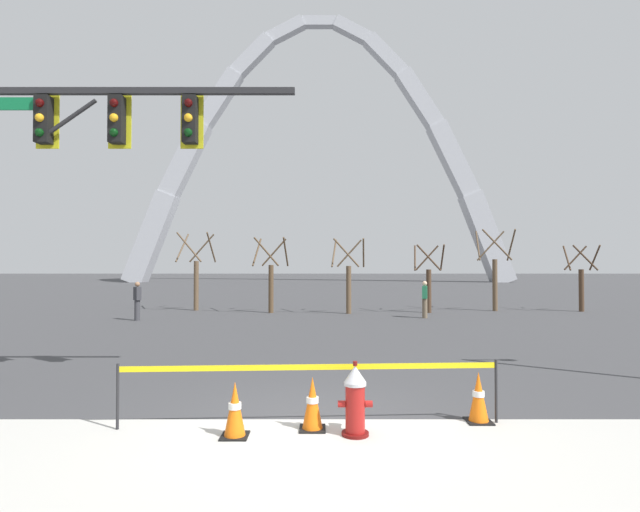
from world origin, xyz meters
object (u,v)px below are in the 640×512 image
Objects in this scene: traffic_cone_mid_sidewalk at (311,404)px; pedestrian_standing_center at (135,301)px; traffic_signal_gantry at (59,160)px; monument_arch at (317,162)px; traffic_cone_curb_edge at (233,410)px; fire_hydrant at (353,400)px; pedestrian_walking_left at (423,299)px; traffic_cone_by_hydrant at (476,397)px.

pedestrian_standing_center reaches higher than traffic_cone_mid_sidewalk.
monument_arch is (4.80, 54.48, 11.91)m from traffic_signal_gantry.
traffic_cone_curb_edge is 6.09m from traffic_signal_gantry.
pedestrian_standing_center is at bearing 103.76° from traffic_signal_gantry.
pedestrian_standing_center reaches higher than fire_hydrant.
pedestrian_walking_left is (4.63, -43.08, -15.36)m from monument_arch.
traffic_cone_curb_edge is 0.11× the size of traffic_signal_gantry.
pedestrian_standing_center is (-7.40, 12.92, 0.46)m from traffic_cone_mid_sidewalk.
pedestrian_walking_left is (9.44, 11.39, -3.45)m from traffic_signal_gantry.
traffic_signal_gantry reaches higher than traffic_cone_curb_edge.
traffic_cone_by_hydrant is at bearing 7.48° from traffic_cone_mid_sidewalk.
monument_arch is at bearing 90.60° from fire_hydrant.
traffic_signal_gantry is at bearing -129.63° from pedestrian_walking_left.
traffic_signal_gantry is (-4.83, 2.43, 3.91)m from traffic_cone_mid_sidewalk.
monument_arch is (0.99, 57.18, 15.82)m from traffic_cone_curb_edge.
traffic_cone_by_hydrant is 1.00× the size of traffic_cone_curb_edge.
traffic_cone_mid_sidewalk is at bearing -89.97° from monument_arch.
traffic_cone_curb_edge is at bearing -170.20° from traffic_cone_by_hydrant.
monument_arch reaches higher than traffic_cone_by_hydrant.
traffic_cone_by_hydrant is 0.01× the size of monument_arch.
traffic_cone_by_hydrant is 0.46× the size of pedestrian_standing_center.
monument_arch reaches higher than fire_hydrant.
traffic_cone_by_hydrant is 15.97m from pedestrian_standing_center.
pedestrian_walking_left is 12.04m from pedestrian_standing_center.
traffic_cone_mid_sidewalk is 14.57m from pedestrian_walking_left.
monument_arch is at bearing 80.48° from pedestrian_standing_center.
monument_arch reaches higher than traffic_signal_gantry.
traffic_signal_gantry reaches higher than traffic_cone_by_hydrant.
fire_hydrant is 0.15× the size of traffic_signal_gantry.
fire_hydrant is at bearing -20.33° from traffic_cone_mid_sidewalk.
traffic_cone_by_hydrant and traffic_cone_curb_edge have the same top height.
traffic_cone_mid_sidewalk is (-0.57, 0.21, -0.11)m from fire_hydrant.
monument_arch is at bearing 90.03° from traffic_cone_mid_sidewalk.
traffic_signal_gantry is 15.19m from pedestrian_walking_left.
fire_hydrant is at bearing -163.87° from traffic_cone_by_hydrant.
traffic_cone_mid_sidewalk is 1.06m from traffic_cone_curb_edge.
traffic_cone_mid_sidewalk is at bearing -108.43° from pedestrian_walking_left.
pedestrian_walking_left is at bearing -83.86° from monument_arch.
traffic_cone_curb_edge is (-1.59, -0.06, -0.11)m from fire_hydrant.
monument_arch is (-0.03, 56.90, 15.82)m from traffic_cone_mid_sidewalk.
pedestrian_standing_center is (-7.37, -43.98, -15.36)m from monument_arch.
traffic_cone_mid_sidewalk is 6.67m from traffic_signal_gantry.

